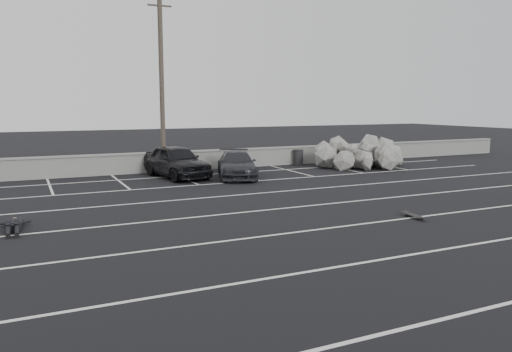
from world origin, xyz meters
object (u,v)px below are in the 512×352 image
person (14,221)px  skateboard (414,216)px  car_left (176,161)px  utility_pole (162,85)px  trash_bin (299,157)px  riprap_pile (360,156)px  car_right (237,164)px

person → skateboard: (11.36, -3.90, -0.15)m
car_left → utility_pole: 4.02m
trash_bin → skateboard: (-3.69, -13.61, -0.38)m
car_left → utility_pole: size_ratio=0.52×
car_left → skateboard: size_ratio=5.48×
riprap_pile → utility_pole: bearing=169.4°
car_right → skateboard: bearing=-63.0°
utility_pole → person: bearing=-126.3°
car_left → trash_bin: size_ratio=5.12×
trash_bin → riprap_pile: bearing=-41.7°
person → car_left: bearing=49.9°
utility_pole → person: utility_pole is taller
riprap_pile → person: size_ratio=2.28×
utility_pole → skateboard: utility_pole is taller
car_left → car_right: bearing=-35.1°
utility_pole → skateboard: 14.68m
car_left → car_right: 2.95m
car_right → person: (-9.79, -6.64, -0.41)m
riprap_pile → skateboard: size_ratio=6.16×
car_left → trash_bin: 8.13m
car_right → person: bearing=-127.3°
car_right → utility_pole: (-2.91, 2.73, 3.89)m
trash_bin → skateboard: 14.11m
car_left → riprap_pile: size_ratio=0.89×
skateboard → trash_bin: bearing=80.3°
car_left → person: 10.65m
car_right → riprap_pile: (7.93, 0.69, -0.01)m
person → car_right: bearing=36.1°
utility_pole → car_left: bearing=-80.4°
riprap_pile → person: bearing=-157.5°
car_left → riprap_pile: bearing=-12.8°
utility_pole → riprap_pile: 11.70m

